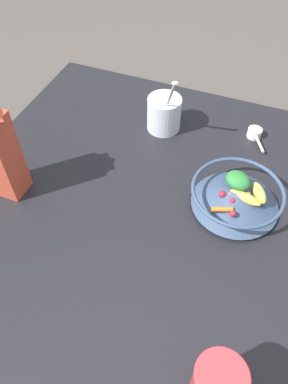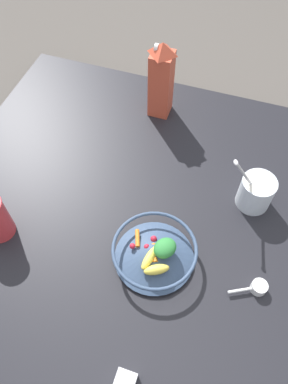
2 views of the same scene
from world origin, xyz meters
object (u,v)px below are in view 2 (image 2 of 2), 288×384
object	(u,v)px
milk_carton	(161,80)
fruit_bowl	(155,253)
spice_jar	(125,382)
yogurt_tub	(256,191)

from	to	relation	value
milk_carton	fruit_bowl	bearing A→B (deg)	15.58
fruit_bowl	spice_jar	size ratio (longest dim) A/B	4.90
fruit_bowl	milk_carton	size ratio (longest dim) A/B	0.82
milk_carton	spice_jar	distance (m)	0.93
fruit_bowl	spice_jar	world-z (taller)	fruit_bowl
fruit_bowl	yogurt_tub	xyz separation A→B (m)	(-0.28, 0.23, 0.02)
fruit_bowl	yogurt_tub	size ratio (longest dim) A/B	1.01
milk_carton	spice_jar	size ratio (longest dim) A/B	5.97
fruit_bowl	milk_carton	xyz separation A→B (m)	(-0.57, -0.16, 0.10)
yogurt_tub	milk_carton	bearing A→B (deg)	-127.01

